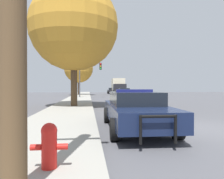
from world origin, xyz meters
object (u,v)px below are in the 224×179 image
Objects in this scene: car_background_oncoming at (124,92)px; box_truck at (118,86)px; tree_sidewalk_far at (79,68)px; traffic_light at (89,72)px; fire_hydrant at (49,144)px; tree_sidewalk_near at (74,27)px; police_car at (135,109)px; car_background_distant at (112,91)px.

box_truck is (0.36, 9.64, 1.01)m from car_background_oncoming.
traffic_light is at bearing -79.95° from tree_sidewalk_far.
box_truck is (6.77, 40.85, 1.19)m from fire_hydrant.
tree_sidewalk_near reaches higher than fire_hydrant.
fire_hydrant is at bearing -88.24° from tree_sidewalk_far.
police_car is 1.16× the size of car_background_distant.
traffic_light is at bearing 71.05° from box_truck.
box_truck is at bearing -73.60° from car_background_distant.
tree_sidewalk_far is (-7.52, 4.72, 4.13)m from car_background_oncoming.
tree_sidewalk_near is 23.78m from tree_sidewalk_far.
traffic_light is at bearing 45.20° from car_background_oncoming.
car_background_oncoming is at bearing 90.90° from box_truck.
car_background_distant is 0.50× the size of tree_sidewalk_near.
traffic_light is 19.43m from car_background_distant.
traffic_light is 0.65× the size of tree_sidewalk_far.
tree_sidewalk_far is at bearing 91.74° from tree_sidewalk_near.
police_car is at bearing -85.85° from traffic_light.
box_truck is 29.83m from tree_sidewalk_near.
fire_hydrant is at bearing -88.20° from tree_sidewalk_near.
car_background_oncoming is at bearing 70.35° from tree_sidewalk_near.
traffic_light reaches higher than police_car.
car_background_distant is 1.04× the size of car_background_oncoming.
box_truck is (4.48, 37.06, 1.01)m from police_car.
fire_hydrant is 0.10× the size of tree_sidewalk_far.
tree_sidewalk_far is at bearing 100.05° from traffic_light.
traffic_light is 1.11× the size of car_background_oncoming.
tree_sidewalk_near is at bearing -88.26° from tree_sidewalk_far.
police_car reaches higher than fire_hydrant.
police_car is 1.09× the size of traffic_light.
traffic_light is 16.33m from box_truck.
fire_hydrant is 41.42m from box_truck.
box_truck is at bearing -90.39° from car_background_oncoming.
police_car is at bearing -93.60° from car_background_distant.
traffic_light is 10.39m from tree_sidewalk_far.
car_background_distant is at bearing 79.04° from tree_sidewalk_near.
box_truck reaches higher than police_car.
tree_sidewalk_far is at bearing -82.90° from police_car.
tree_sidewalk_near is (-2.67, 8.39, 5.12)m from police_car.
tree_sidewalk_near is (-6.79, -19.02, 5.11)m from car_background_oncoming.
car_background_oncoming is at bearing 78.39° from fire_hydrant.
fire_hydrant is 0.10× the size of box_truck.
traffic_light reaches higher than car_background_distant.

